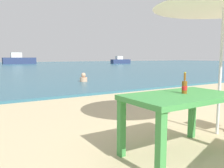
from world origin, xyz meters
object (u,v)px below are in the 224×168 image
Objects in this scene: picnic_table_green at (181,103)px; beer_bottle_amber at (184,86)px; swimmer_person at (84,78)px; boat_barge at (19,60)px; boat_sailboat at (120,61)px.

beer_bottle_amber is at bearing 17.68° from picnic_table_green.
swimmer_person is at bearing 74.09° from picnic_table_green.
boat_barge reaches higher than boat_sailboat.
swimmer_person is at bearing 74.65° from beer_bottle_amber.
boat_sailboat is (19.80, 31.34, -0.31)m from beer_bottle_amber.
swimmer_person is (2.12, 7.72, -0.61)m from beer_bottle_amber.
boat_sailboat is (17.68, 23.62, 0.31)m from swimmer_person.
beer_bottle_amber is at bearing -122.28° from boat_sailboat.
boat_barge is at bearing 85.83° from swimmer_person.
picnic_table_green is 8.07m from swimmer_person.
swimmer_person is 0.08× the size of boat_barge.
boat_barge reaches higher than swimmer_person.
boat_barge is 1.44× the size of boat_sailboat.
beer_bottle_amber is 0.65× the size of swimmer_person.
boat_sailboat is at bearing 53.19° from swimmer_person.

